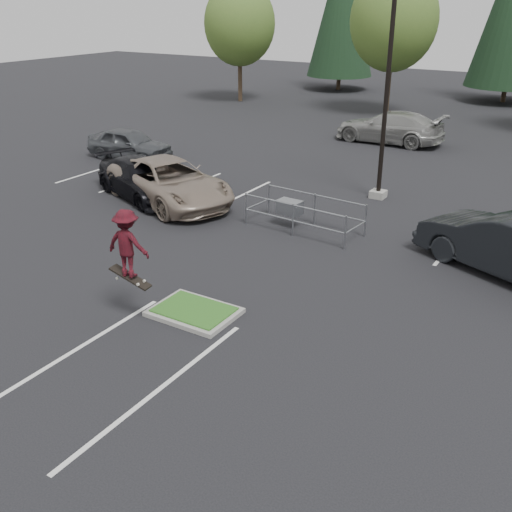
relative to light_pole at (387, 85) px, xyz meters
The scene contains 14 objects.
ground 12.85m from the light_pole, 92.39° to the right, with size 120.00×120.00×0.00m, color black.
grass_median 12.82m from the light_pole, 92.39° to the right, with size 2.20×1.60×0.16m.
stall_lines 7.74m from the light_pole, 107.24° to the right, with size 22.62×17.60×0.01m.
light_pole is the anchor object (origin of this frame).
decid_a 25.86m from the light_pole, 135.75° to the left, with size 5.44×5.44×8.91m.
decid_b 19.70m from the light_pole, 109.35° to the left, with size 5.89×5.89×9.64m.
conif_a 31.63m from the light_pole, 117.38° to the left, with size 5.72×5.72×13.00m.
cart_corral 6.38m from the light_pole, 105.58° to the right, with size 4.28×1.86×1.18m.
skateboarder 13.34m from the light_pole, 97.45° to the right, with size 1.21×0.81×2.01m.
car_l_tan 9.35m from the light_pole, 144.51° to the right, with size 2.90×6.30×1.75m, color gray.
car_l_black 10.56m from the light_pole, 149.53° to the right, with size 2.16×5.30×1.54m, color black.
car_l_grey 13.79m from the light_pole, behind, with size 1.83×4.54×1.55m, color #484B4F.
car_r_charc 8.61m from the light_pole, 39.81° to the right, with size 2.00×5.75×1.89m, color black.
car_far_silver 11.13m from the light_pole, 107.81° to the left, with size 2.48×6.10×1.77m, color #A2A29D.
Camera 1 is at (8.65, -10.95, 7.71)m, focal length 42.00 mm.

